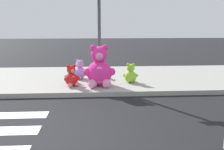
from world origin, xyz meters
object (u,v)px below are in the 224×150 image
plush_tan (102,71)px  plush_lime (131,75)px  plush_pink_large (99,70)px  plush_red (72,77)px  plush_lavender (79,71)px  sign_pole (99,33)px  plush_teal (70,76)px

plush_tan → plush_lime: plush_lime is taller
plush_pink_large → plush_red: 0.95m
plush_lime → plush_red: size_ratio=0.96×
plush_lavender → plush_red: size_ratio=1.01×
plush_pink_large → plush_tan: size_ratio=2.46×
plush_tan → plush_lavender: (-0.83, -0.23, 0.07)m
plush_lime → plush_red: 2.04m
plush_tan → plush_lavender: plush_lavender is taller
plush_lime → plush_tan: bearing=137.1°
sign_pole → plush_lavender: 1.67m
plush_tan → plush_red: plush_red is taller
plush_pink_large → plush_teal: size_ratio=2.62×
plush_red → plush_pink_large: bearing=-1.7°
plush_lavender → plush_teal: 0.54m
plush_pink_large → plush_red: size_ratio=1.91×
sign_pole → plush_lime: (1.08, -0.20, -1.42)m
plush_red → sign_pole: bearing=31.1°
plush_lavender → plush_teal: size_ratio=1.38×
plush_lime → plush_pink_large: bearing=-160.5°
plush_lime → plush_red: plush_red is taller
plush_pink_large → plush_lime: 1.19m
plush_tan → plush_teal: bearing=-149.4°
plush_lavender → plush_pink_large: bearing=-56.1°
sign_pole → plush_lime: bearing=-10.6°
plush_lavender → plush_tan: bearing=15.6°
sign_pole → plush_teal: sign_pole is taller
sign_pole → plush_lime: sign_pole is taller
sign_pole → plush_lavender: bearing=146.5°
plush_pink_large → plush_teal: plush_pink_large is taller
plush_tan → plush_lime: size_ratio=0.81×
plush_pink_large → sign_pole: bearing=88.2°
plush_tan → plush_teal: plush_tan is taller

